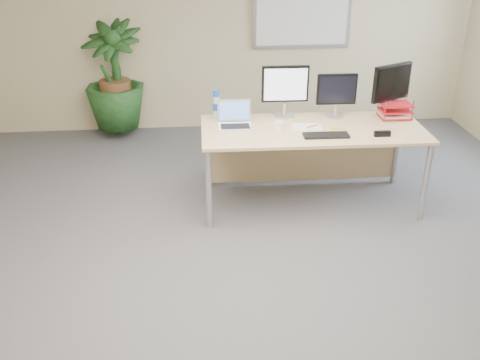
{
  "coord_description": "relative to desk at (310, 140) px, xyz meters",
  "views": [
    {
      "loc": [
        -0.27,
        -3.13,
        2.67
      ],
      "look_at": [
        0.05,
        0.35,
        0.94
      ],
      "focal_mm": 40.0,
      "sensor_mm": 36.0,
      "label": 1
    }
  ],
  "objects": [
    {
      "name": "floor",
      "position": [
        -0.88,
        -1.76,
        -0.65
      ],
      "size": [
        8.0,
        8.0,
        0.0
      ],
      "primitive_type": "plane",
      "color": "#434348",
      "rests_on": "ground"
    },
    {
      "name": "back_wall",
      "position": [
        -0.88,
        2.24,
        0.7
      ],
      "size": [
        7.0,
        0.04,
        2.7
      ],
      "primitive_type": "cube",
      "color": "tan",
      "rests_on": "floor"
    },
    {
      "name": "whiteboard",
      "position": [
        0.32,
        2.21,
        0.9
      ],
      "size": [
        1.3,
        0.04,
        0.95
      ],
      "color": "#AEADB2",
      "rests_on": "back_wall"
    },
    {
      "name": "desk",
      "position": [
        0.0,
        0.0,
        0.0
      ],
      "size": [
        2.17,
        0.95,
        0.83
      ],
      "color": "tan",
      "rests_on": "floor"
    },
    {
      "name": "floor_plant",
      "position": [
        -2.14,
        1.94,
        0.1
      ],
      "size": [
        1.05,
        1.05,
        1.5
      ],
      "primitive_type": "imported",
      "rotation": [
        0.0,
        0.0,
        -0.31
      ],
      "color": "black",
      "rests_on": "floor"
    },
    {
      "name": "monitor_left",
      "position": [
        -0.23,
        0.23,
        0.48
      ],
      "size": [
        0.47,
        0.21,
        0.52
      ],
      "color": "#BABAC0",
      "rests_on": "desk"
    },
    {
      "name": "monitor_right",
      "position": [
        0.28,
        0.17,
        0.43
      ],
      "size": [
        0.4,
        0.18,
        0.45
      ],
      "color": "#BABAC0",
      "rests_on": "desk"
    },
    {
      "name": "monitor_dark",
      "position": [
        0.84,
        0.17,
        0.48
      ],
      "size": [
        0.45,
        0.24,
        0.53
      ],
      "color": "#BABAC0",
      "rests_on": "desk"
    },
    {
      "name": "laptop",
      "position": [
        -0.75,
        0.01,
        0.24
      ],
      "size": [
        0.33,
        0.29,
        0.24
      ],
      "color": "white",
      "rests_on": "desk"
    },
    {
      "name": "keyboard",
      "position": [
        0.07,
        -0.35,
        0.19
      ],
      "size": [
        0.43,
        0.15,
        0.02
      ],
      "primitive_type": "cube",
      "rotation": [
        0.0,
        0.0,
        -0.02
      ],
      "color": "black",
      "rests_on": "desk"
    },
    {
      "name": "coffee_mug",
      "position": [
        -0.35,
        -0.16,
        0.22
      ],
      "size": [
        0.12,
        0.08,
        0.09
      ],
      "color": "white",
      "rests_on": "desk"
    },
    {
      "name": "spiral_notebook",
      "position": [
        -0.06,
        -0.12,
        0.18
      ],
      "size": [
        0.31,
        0.25,
        0.01
      ],
      "primitive_type": "cube",
      "rotation": [
        0.0,
        0.0,
        -0.13
      ],
      "color": "silver",
      "rests_on": "desk"
    },
    {
      "name": "orange_pen",
      "position": [
        -0.01,
        -0.12,
        0.2
      ],
      "size": [
        0.13,
        0.07,
        0.01
      ],
      "primitive_type": "cylinder",
      "rotation": [
        0.0,
        1.57,
        0.46
      ],
      "color": "#D75C17",
      "rests_on": "spiral_notebook"
    },
    {
      "name": "yellow_highlighter",
      "position": [
        0.22,
        -0.18,
        0.19
      ],
      "size": [
        0.13,
        0.05,
        0.02
      ],
      "primitive_type": "cylinder",
      "rotation": [
        0.0,
        1.57,
        -0.23
      ],
      "color": "yellow",
      "rests_on": "desk"
    },
    {
      "name": "water_bottle",
      "position": [
        -0.92,
        0.23,
        0.32
      ],
      "size": [
        0.08,
        0.08,
        0.29
      ],
      "color": "#ADC1CB",
      "rests_on": "desk"
    },
    {
      "name": "letter_tray",
      "position": [
        0.88,
        0.09,
        0.24
      ],
      "size": [
        0.31,
        0.24,
        0.14
      ],
      "color": "red",
      "rests_on": "desk"
    },
    {
      "name": "stapler",
      "position": [
        0.59,
        -0.4,
        0.2
      ],
      "size": [
        0.15,
        0.04,
        0.05
      ],
      "primitive_type": "cube",
      "rotation": [
        0.0,
        0.0,
        -0.02
      ],
      "color": "black",
      "rests_on": "desk"
    }
  ]
}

